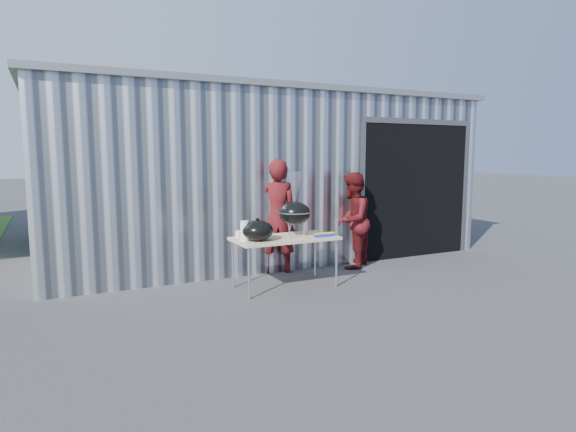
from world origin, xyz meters
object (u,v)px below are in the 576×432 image
folding_table (285,240)px  person_cook (277,216)px  kettle_grill (295,208)px  person_bystander (352,220)px

folding_table → person_cook: person_cook is taller
kettle_grill → person_cook: size_ratio=0.51×
folding_table → person_bystander: 1.72m
kettle_grill → person_cook: bearing=81.5°
kettle_grill → person_cook: 0.94m
folding_table → kettle_grill: size_ratio=1.59×
folding_table → kettle_grill: 0.48m
person_cook → person_bystander: 1.33m
person_cook → kettle_grill: bearing=100.6°
person_cook → person_bystander: size_ratio=1.14×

